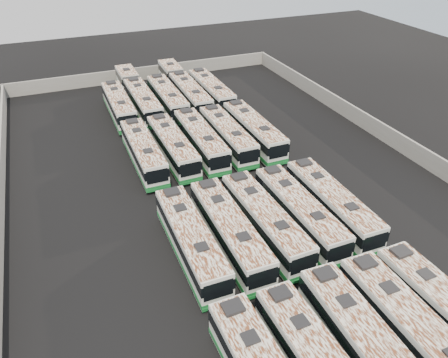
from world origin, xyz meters
The scene contains 19 objects.
ground centered at (0.00, 0.00, 0.00)m, with size 140.00×140.00×0.00m, color black.
perimeter_wall centered at (0.00, 0.00, 1.10)m, with size 45.20×73.20×2.20m.
bus_front_center centered at (-0.39, -23.50, 1.87)m, with size 3.04×13.04×3.66m.
bus_front_right centered at (3.11, -23.62, 1.87)m, with size 2.81×12.98×3.66m.
bus_midfront_far_left centered at (-7.26, -9.14, 1.82)m, with size 2.74×12.64×3.56m.
bus_midfront_left centered at (-3.81, -9.27, 1.85)m, with size 2.77×12.84×3.62m.
bus_midfront_center centered at (-0.38, -9.13, 1.84)m, with size 3.01×12.79×3.59m.
bus_midfront_right centered at (3.12, -9.17, 1.82)m, with size 2.75×12.64×3.56m.
bus_midfront_far_right centered at (6.61, -9.17, 1.82)m, with size 2.83×12.68×3.57m.
bus_midback_far_left centered at (-7.27, 7.54, 1.80)m, with size 2.69×12.47×3.51m.
bus_midback_left centered at (-3.80, 7.57, 1.81)m, with size 2.84×12.56×3.53m.
bus_midback_center centered at (-0.29, 7.75, 1.84)m, with size 2.82×12.82×3.61m.
bus_midback_right centered at (3.13, 7.72, 1.82)m, with size 2.74×12.62×3.55m.
bus_midback_far_right centered at (6.59, 7.58, 1.87)m, with size 2.77×12.97×3.66m.
bus_back_far_left centered at (-7.23, 21.99, 1.81)m, with size 2.74×12.55×3.53m.
bus_back_left centered at (-3.86, 25.31, 1.84)m, with size 2.72×19.86×3.60m.
bus_back_center centered at (-0.28, 21.79, 1.86)m, with size 2.82×12.94×3.64m.
bus_back_right centered at (3.21, 25.20, 1.87)m, with size 3.13×20.20×3.66m.
bus_back_far_right centered at (6.54, 21.99, 1.87)m, with size 2.80×13.01×3.66m.
Camera 1 is at (-15.41, -36.06, 25.60)m, focal length 35.00 mm.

